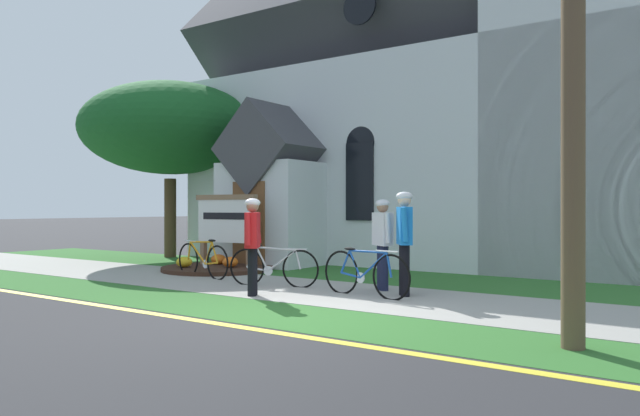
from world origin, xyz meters
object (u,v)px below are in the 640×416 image
Objects in this scene: cyclist_in_blue_jersey at (383,238)px; cyclist_in_green_jersey at (404,235)px; church_sign at (226,221)px; bicycle_red at (203,260)px; bicycle_orange at (273,267)px; yard_deciduous_tree at (170,129)px; bicycle_black at (365,273)px; cyclist_in_yellow_jersey at (253,239)px.

cyclist_in_blue_jersey is 0.93× the size of cyclist_in_green_jersey.
church_sign reaches higher than bicycle_red.
bicycle_orange is 0.98× the size of bicycle_red.
bicycle_orange is 0.33× the size of yard_deciduous_tree.
church_sign is at bearing 165.35° from cyclist_in_green_jersey.
church_sign is 1.03× the size of cyclist_in_green_jersey.
bicycle_orange is at bearing -26.63° from yard_deciduous_tree.
bicycle_red is 4.15m from bicycle_black.
cyclist_in_yellow_jersey is (0.49, -1.13, 0.57)m from bicycle_orange.
cyclist_in_yellow_jersey is at bearing -40.52° from church_sign.
bicycle_orange is at bearing 113.51° from cyclist_in_yellow_jersey.
church_sign is at bearing 116.46° from bicycle_red.
bicycle_black is 0.35× the size of yard_deciduous_tree.
cyclist_in_green_jersey reaches higher than cyclist_in_blue_jersey.
church_sign is 1.01× the size of bicycle_red.
bicycle_black is 0.95m from cyclist_in_blue_jersey.
bicycle_red is (0.72, -1.45, -0.77)m from church_sign.
bicycle_red is 6.45m from yard_deciduous_tree.
cyclist_in_blue_jersey is at bearing 50.73° from cyclist_in_yellow_jersey.
bicycle_red is at bearing -179.45° from cyclist_in_green_jersey.
yard_deciduous_tree is (-4.53, 3.08, 3.40)m from bicycle_red.
cyclist_in_green_jersey is 10.06m from yard_deciduous_tree.
yard_deciduous_tree is at bearing 156.84° from church_sign.
yard_deciduous_tree is at bearing 147.95° from cyclist_in_yellow_jersey.
cyclist_in_yellow_jersey is at bearing -66.49° from bicycle_orange.
yard_deciduous_tree is at bearing 162.74° from cyclist_in_blue_jersey.
church_sign is 4.88m from cyclist_in_blue_jersey.
church_sign is at bearing 148.98° from bicycle_orange.
cyclist_in_yellow_jersey is (-1.55, -1.02, 0.55)m from bicycle_black.
cyclist_in_yellow_jersey is 8.86m from yard_deciduous_tree.
bicycle_black is at bearing -83.14° from cyclist_in_blue_jersey.
cyclist_in_yellow_jersey reaches higher than bicycle_black.
bicycle_red is 4.70m from cyclist_in_green_jersey.
bicycle_red is at bearing -63.54° from church_sign.
cyclist_in_blue_jersey is (4.04, 0.41, 0.56)m from bicycle_red.
cyclist_in_green_jersey is (4.65, 0.04, 0.65)m from bicycle_red.
bicycle_red is 1.09× the size of cyclist_in_yellow_jersey.
cyclist_in_blue_jersey is (4.77, -1.04, -0.21)m from church_sign.
church_sign is 1.11× the size of cyclist_in_blue_jersey.
cyclist_in_green_jersey is at bearing 34.39° from cyclist_in_yellow_jersey.
cyclist_in_yellow_jersey is (2.58, -1.37, 0.56)m from bicycle_red.
bicycle_black is 1.11× the size of cyclist_in_blue_jersey.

